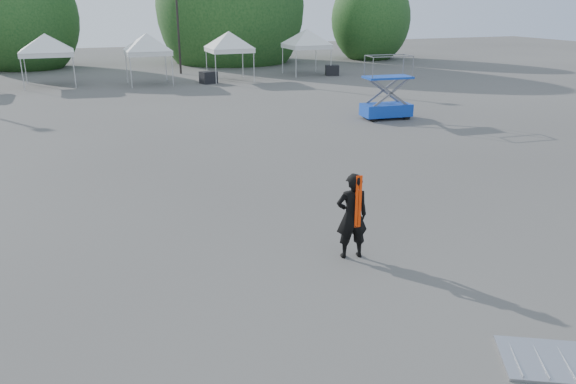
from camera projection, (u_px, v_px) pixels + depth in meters
name	position (u px, v px, depth m)	size (l,w,h in m)	color
ground	(304.00, 233.00, 13.66)	(120.00, 120.00, 0.00)	#474442
tree_mid_w	(23.00, 19.00, 45.03)	(4.16, 4.16, 6.33)	#382314
tree_mid_e	(230.00, 6.00, 49.58)	(5.12, 5.12, 7.79)	#382314
tree_far_e	(371.00, 19.00, 52.59)	(3.84, 3.84, 5.84)	#382314
tent_d	(45.00, 38.00, 35.91)	(4.57, 4.57, 3.88)	silver
tent_e	(147.00, 37.00, 36.56)	(4.01, 4.01, 3.88)	silver
tent_f	(229.00, 35.00, 38.51)	(4.08, 4.08, 3.88)	silver
tent_g	(307.00, 33.00, 41.47)	(4.21, 4.21, 3.88)	silver
man	(352.00, 216.00, 12.09)	(0.77, 0.57, 1.93)	black
scissor_lift	(387.00, 87.00, 26.25)	(2.37, 1.33, 2.95)	#0B2796
crate_mid	(208.00, 77.00, 37.84)	(1.02, 0.80, 0.80)	black
crate_east	(332.00, 70.00, 41.84)	(0.96, 0.75, 0.75)	black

